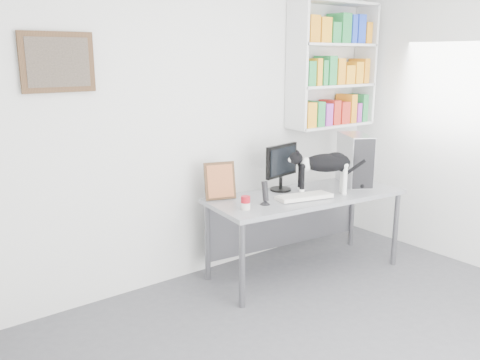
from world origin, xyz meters
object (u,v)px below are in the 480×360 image
at_px(soup_can, 246,203).
at_px(monitor, 281,167).
at_px(leaning_print, 220,180).
at_px(speaker, 265,193).
at_px(bookshelf, 333,65).
at_px(cat, 324,173).
at_px(desk, 305,233).
at_px(keyboard, 304,197).
at_px(pc_tower, 355,159).

bearing_deg(soup_can, monitor, 23.66).
bearing_deg(leaning_print, speaker, -42.99).
relative_size(bookshelf, monitor, 2.85).
xyz_separation_m(leaning_print, soup_can, (-0.02, -0.38, -0.11)).
relative_size(speaker, cat, 0.33).
height_order(desk, keyboard, keyboard).
relative_size(keyboard, soup_can, 4.38).
bearing_deg(bookshelf, pc_tower, -106.48).
distance_m(soup_can, cat, 0.85).
height_order(leaning_print, cat, cat).
bearing_deg(speaker, leaning_print, 118.09).
bearing_deg(pc_tower, desk, -149.02).
relative_size(bookshelf, soup_can, 11.20).
relative_size(monitor, speaker, 2.11).
xyz_separation_m(monitor, soup_can, (-0.62, -0.27, -0.16)).
bearing_deg(bookshelf, leaning_print, -175.57).
xyz_separation_m(speaker, cat, (0.62, -0.07, 0.09)).
distance_m(desk, monitor, 0.64).
xyz_separation_m(monitor, speaker, (-0.41, -0.26, -0.11)).
bearing_deg(desk, soup_can, -169.92).
relative_size(pc_tower, soup_can, 4.29).
distance_m(keyboard, speaker, 0.40).
height_order(keyboard, speaker, speaker).
relative_size(leaning_print, cat, 0.53).
relative_size(keyboard, pc_tower, 1.02).
height_order(bookshelf, monitor, bookshelf).
height_order(speaker, leaning_print, leaning_print).
bearing_deg(keyboard, desk, 51.60).
height_order(pc_tower, cat, pc_tower).
relative_size(bookshelf, pc_tower, 2.61).
bearing_deg(leaning_print, bookshelf, 23.13).
bearing_deg(speaker, cat, -6.99).
distance_m(bookshelf, cat, 1.26).
distance_m(desk, leaning_print, 0.95).
bearing_deg(cat, pc_tower, 42.83).
bearing_deg(cat, leaning_print, -176.82).
height_order(monitor, cat, monitor).
bearing_deg(monitor, keyboard, -104.37).
bearing_deg(keyboard, pc_tower, 21.44).
bearing_deg(soup_can, speaker, 3.45).
distance_m(pc_tower, soup_can, 1.38).
bearing_deg(monitor, bookshelf, 4.25).
xyz_separation_m(keyboard, pc_tower, (0.77, 0.10, 0.22)).
bearing_deg(cat, keyboard, -149.41).
distance_m(keyboard, leaning_print, 0.74).
height_order(speaker, soup_can, speaker).
relative_size(pc_tower, cat, 0.76).
distance_m(bookshelf, speaker, 1.70).
relative_size(monitor, pc_tower, 0.91).
xyz_separation_m(desk, leaning_print, (-0.70, 0.34, 0.54)).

